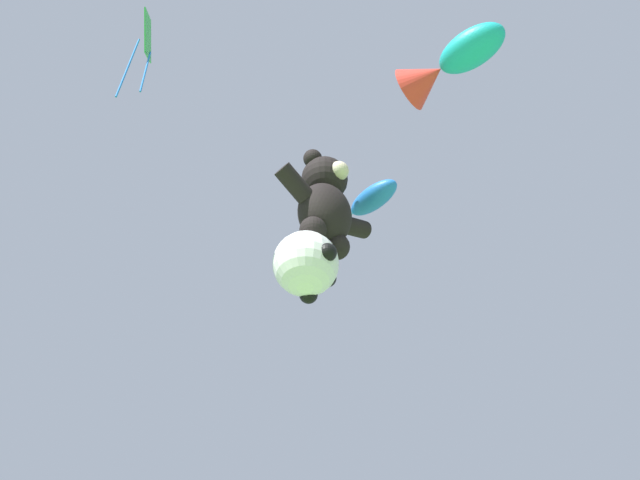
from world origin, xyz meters
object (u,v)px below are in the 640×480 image
Objects in this scene: fish_kite_teal at (448,64)px; diamond_kite at (146,42)px; teddy_bear_kite at (325,203)px; fish_kite_cobalt at (357,210)px; soccer_ball_kite at (306,264)px.

diamond_kite is (-4.16, 3.00, -0.66)m from fish_kite_teal.
teddy_bear_kite is 1.31× the size of fish_kite_cobalt.
fish_kite_teal is (0.66, -2.82, 3.37)m from soccer_ball_kite.
soccer_ball_kite is at bearing 162.45° from teddy_bear_kite.
soccer_ball_kite is 2.73m from fish_kite_cobalt.
fish_kite_cobalt is (1.05, 0.17, 0.74)m from teddy_bear_kite.
fish_kite_teal is at bearing -35.79° from diamond_kite.
teddy_bear_kite reaches higher than soccer_ball_kite.
fish_kite_teal is at bearing -103.95° from fish_kite_cobalt.
fish_kite_cobalt is at bearing -1.30° from diamond_kite.
teddy_bear_kite is at bearing -171.05° from fish_kite_cobalt.
soccer_ball_kite is 4.45m from fish_kite_teal.
fish_kite_teal is (0.34, -2.72, 1.76)m from teddy_bear_kite.
fish_kite_cobalt is at bearing 2.59° from soccer_ball_kite.
fish_kite_teal is at bearing -82.96° from teddy_bear_kite.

